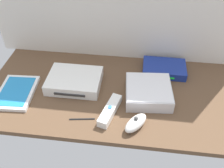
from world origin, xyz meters
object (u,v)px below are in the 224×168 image
object	(u,v)px
game_case	(16,92)
remote_nunchuk	(136,123)
remote_wand	(110,110)
mini_computer	(148,92)
network_router	(164,68)
game_console	(74,81)
stylus_pen	(82,119)

from	to	relation	value
game_case	remote_nunchuk	bearing A→B (deg)	-16.22
remote_wand	remote_nunchuk	xyz separation A→B (cm)	(9.46, -5.03, 0.53)
mini_computer	network_router	xyz separation A→B (cm)	(6.48, 16.45, -0.94)
game_console	remote_wand	xyz separation A→B (cm)	(16.15, -13.51, -0.69)
mini_computer	stylus_pen	world-z (taller)	mini_computer
remote_wand	game_case	bearing A→B (deg)	-173.38
mini_computer	game_console	bearing A→B (deg)	173.77
stylus_pen	mini_computer	bearing A→B (deg)	32.21
game_case	remote_wand	xyz separation A→B (cm)	(37.58, -5.57, 0.75)
remote_nunchuk	mini_computer	bearing A→B (deg)	111.54
mini_computer	remote_wand	bearing A→B (deg)	-142.41
network_router	remote_nunchuk	size ratio (longest dim) A/B	1.69
game_console	game_case	bearing A→B (deg)	-159.87
remote_nunchuk	network_router	bearing A→B (deg)	107.74
network_router	stylus_pen	bearing A→B (deg)	-133.10
remote_wand	remote_nunchuk	bearing A→B (deg)	-12.94
mini_computer	game_case	bearing A→B (deg)	-174.71
game_console	remote_nunchuk	bearing A→B (deg)	-36.11
game_case	mini_computer	bearing A→B (deg)	1.77
game_console	network_router	size ratio (longest dim) A/B	1.16
stylus_pen	remote_nunchuk	bearing A→B (deg)	-2.98
remote_wand	remote_nunchuk	world-z (taller)	remote_nunchuk
network_router	remote_wand	distance (cm)	33.30
game_console	network_router	distance (cm)	38.35
game_case	remote_wand	bearing A→B (deg)	-11.96
network_router	game_case	bearing A→B (deg)	-159.34
network_router	remote_nunchuk	distance (cm)	33.43
game_console	remote_wand	distance (cm)	21.07
remote_wand	remote_nunchuk	size ratio (longest dim) A/B	1.43
game_console	network_router	xyz separation A→B (cm)	(35.99, 13.23, -0.50)
remote_nunchuk	game_console	bearing A→B (deg)	179.93
remote_wand	stylus_pen	xyz separation A→B (cm)	(-9.39, -4.05, -1.16)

